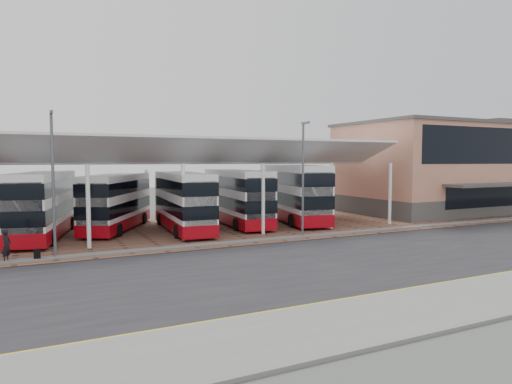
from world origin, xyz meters
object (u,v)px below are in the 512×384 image
pedestrian (7,246)px  bus_4 (237,197)px  bus_2 (117,202)px  bus_5 (292,193)px  terminal (434,168)px  bus_1 (44,205)px  bus_3 (183,202)px

pedestrian → bus_4: bearing=-40.7°
bus_2 → bus_5: 14.90m
terminal → bus_1: bearing=-179.9°
bus_2 → bus_1: bearing=-135.9°
bus_1 → bus_5: bearing=13.1°
terminal → bus_1: terminal is taller
terminal → bus_2: 32.32m
bus_3 → bus_4: bearing=18.7°
bus_5 → bus_4: bearing=-170.6°
bus_1 → pedestrian: 7.92m
bus_5 → bus_3: bearing=-162.4°
terminal → bus_4: size_ratio=1.64×
bus_1 → pedestrian: bearing=-91.4°
bus_2 → pedestrian: 11.64m
terminal → bus_4: (-22.68, 0.10, -2.34)m
terminal → bus_5: (-17.38, -0.12, -2.14)m
bus_4 → pedestrian: size_ratio=6.50×
bus_4 → bus_5: bus_5 is taller
terminal → bus_5: 17.51m
bus_2 → pedestrian: size_ratio=5.99×
bus_3 → bus_4: 5.20m
bus_5 → pedestrian: size_ratio=7.14×
bus_4 → bus_5: bearing=2.2°
terminal → bus_3: terminal is taller
terminal → bus_4: 22.80m
bus_1 → bus_2: (5.19, 1.55, -0.13)m
bus_3 → pedestrian: bus_3 is taller
bus_4 → bus_3: bearing=-161.3°
bus_5 → bus_1: bearing=-168.4°
bus_1 → bus_2: size_ratio=1.10×
bus_4 → bus_2: bearing=176.2°
bus_3 → terminal: bearing=6.9°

